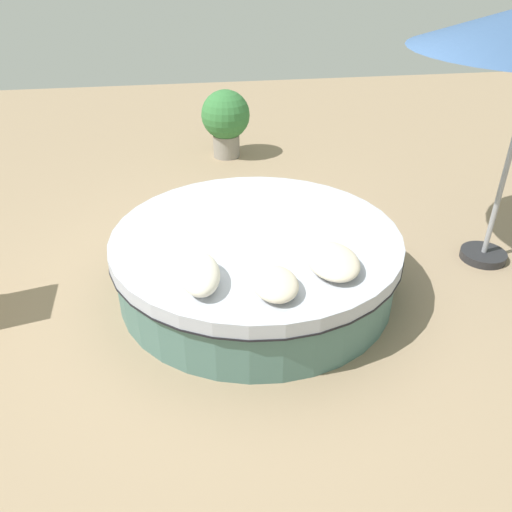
% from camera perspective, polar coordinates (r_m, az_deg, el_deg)
% --- Properties ---
extents(ground_plane, '(16.00, 16.00, 0.00)m').
position_cam_1_polar(ground_plane, '(4.74, -0.00, -3.50)').
color(ground_plane, '#9E8466').
extents(round_bed, '(2.51, 2.51, 0.57)m').
position_cam_1_polar(round_bed, '(4.58, -0.00, -0.53)').
color(round_bed, '#4C726B').
rests_on(round_bed, ground_plane).
extents(throw_pillow_0, '(0.54, 0.29, 0.18)m').
position_cam_1_polar(throw_pillow_0, '(3.77, -6.21, -1.93)').
color(throw_pillow_0, silver).
rests_on(throw_pillow_0, round_bed).
extents(throw_pillow_1, '(0.44, 0.33, 0.14)m').
position_cam_1_polar(throw_pillow_1, '(3.68, 2.16, -3.05)').
color(throw_pillow_1, beige).
rests_on(throw_pillow_1, round_bed).
extents(throw_pillow_2, '(0.55, 0.39, 0.14)m').
position_cam_1_polar(throw_pillow_2, '(3.97, 8.46, -0.53)').
color(throw_pillow_2, beige).
rests_on(throw_pillow_2, round_bed).
extents(planter, '(0.69, 0.69, 0.95)m').
position_cam_1_polar(planter, '(7.58, -3.36, 14.85)').
color(planter, gray).
rests_on(planter, ground_plane).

